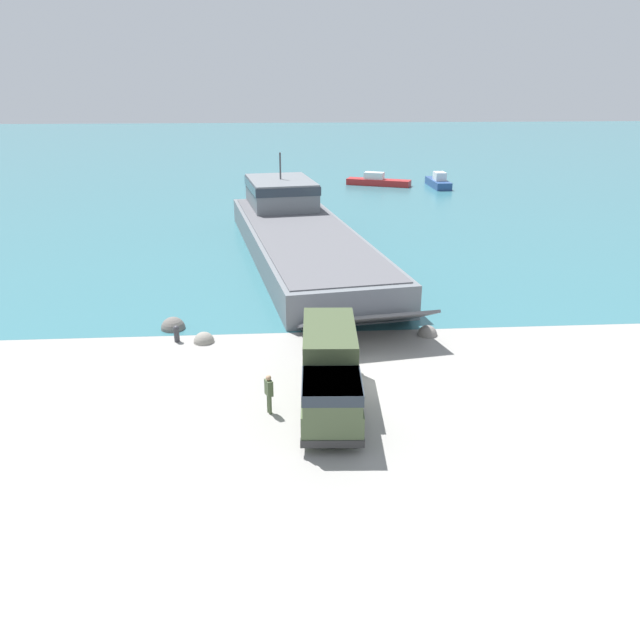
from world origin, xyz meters
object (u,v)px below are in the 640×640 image
soldier_on_ramp (269,391)px  mooring_bollard (177,333)px  landing_craft (298,231)px  moored_boat_c (267,181)px  moored_boat_a (378,181)px  military_truck (330,372)px  moored_boat_b (438,182)px

soldier_on_ramp → mooring_bollard: size_ratio=1.92×
landing_craft → moored_boat_c: (-2.88, 34.95, -1.24)m
mooring_bollard → moored_boat_a: bearing=69.8°
soldier_on_ramp → moored_boat_c: 61.98m
moored_boat_a → mooring_bollard: 55.48m
military_truck → moored_boat_c: military_truck is taller
landing_craft → moored_boat_b: landing_craft is taller
military_truck → soldier_on_ramp: military_truck is taller
soldier_on_ramp → moored_boat_a: soldier_on_ramp is taller
moored_boat_c → mooring_bollard: 54.01m
soldier_on_ramp → moored_boat_c: size_ratio=0.29×
moored_boat_c → mooring_bollard: moored_boat_c is taller
military_truck → moored_boat_a: 60.87m
landing_craft → moored_boat_b: (19.67, 31.26, -1.00)m
military_truck → moored_boat_c: (-3.32, 61.53, -1.24)m
military_truck → soldier_on_ramp: size_ratio=4.38×
landing_craft → moored_boat_c: 35.09m
landing_craft → moored_boat_a: 35.28m
moored_boat_a → moored_boat_b: size_ratio=1.29×
mooring_bollard → military_truck: bearing=-45.0°
military_truck → moored_boat_b: bearing=164.9°
soldier_on_ramp → moored_boat_c: (-0.70, 61.97, -0.62)m
moored_boat_b → mooring_bollard: moored_boat_b is taller
military_truck → moored_boat_a: size_ratio=0.91×
landing_craft → moored_boat_b: bearing=49.0°
military_truck → soldier_on_ramp: 2.73m
landing_craft → moored_boat_c: landing_craft is taller
mooring_bollard → soldier_on_ramp: bearing=-58.1°
moored_boat_c → moored_boat_a: bearing=-51.3°
military_truck → soldier_on_ramp: (-2.62, -0.44, -0.62)m
moored_boat_a → moored_boat_c: moored_boat_a is taller
moored_boat_a → moored_boat_c: size_ratio=1.42×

